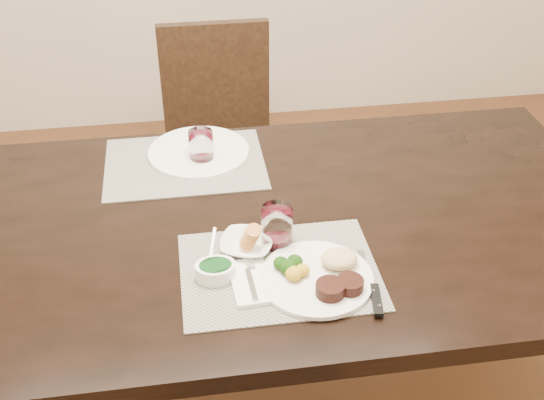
{
  "coord_description": "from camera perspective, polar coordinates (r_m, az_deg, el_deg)",
  "views": [
    {
      "loc": [
        -0.14,
        -1.4,
        1.8
      ],
      "look_at": [
        0.07,
        -0.01,
        0.82
      ],
      "focal_mm": 45.0,
      "sensor_mm": 36.0,
      "label": 1
    }
  ],
  "objects": [
    {
      "name": "sauce_ramekin",
      "position": [
        1.58,
        -4.74,
        -5.86
      ],
      "size": [
        0.09,
        0.14,
        0.07
      ],
      "rotation": [
        0.0,
        0.0,
        -0.28
      ],
      "color": "white",
      "rests_on": "placemat_near"
    },
    {
      "name": "steak_knife",
      "position": [
        1.56,
        8.46,
        -7.64
      ],
      "size": [
        0.04,
        0.23,
        0.01
      ],
      "rotation": [
        0.0,
        0.0,
        -0.16
      ],
      "color": "white",
      "rests_on": "placemat_near"
    },
    {
      "name": "napkin_fork",
      "position": [
        1.56,
        -1.8,
        -6.86
      ],
      "size": [
        0.09,
        0.16,
        0.02
      ],
      "rotation": [
        0.0,
        0.0,
        0.05
      ],
      "color": "white",
      "rests_on": "placemat_near"
    },
    {
      "name": "placemat_near",
      "position": [
        1.6,
        0.62,
        -5.97
      ],
      "size": [
        0.46,
        0.34,
        0.0
      ],
      "primitive_type": "cube",
      "color": "gray",
      "rests_on": "dining_table"
    },
    {
      "name": "wine_glass_far",
      "position": [
        1.99,
        -5.93,
        4.34
      ],
      "size": [
        0.07,
        0.07,
        0.1
      ],
      "rotation": [
        0.0,
        0.0,
        0.38
      ],
      "color": "silver",
      "rests_on": "placemat_far"
    },
    {
      "name": "chair_far",
      "position": [
        2.68,
        -4.42,
        5.81
      ],
      "size": [
        0.42,
        0.42,
        0.9
      ],
      "color": "black",
      "rests_on": "ground"
    },
    {
      "name": "placemat_far",
      "position": [
        2.0,
        -7.29,
        3.03
      ],
      "size": [
        0.46,
        0.34,
        0.0
      ],
      "primitive_type": "cube",
      "color": "gray",
      "rests_on": "dining_table"
    },
    {
      "name": "wine_glass_near",
      "position": [
        1.65,
        0.41,
        -2.36
      ],
      "size": [
        0.08,
        0.08,
        0.1
      ],
      "rotation": [
        0.0,
        0.0,
        -0.43
      ],
      "color": "silver",
      "rests_on": "placemat_near"
    },
    {
      "name": "cracker_bowl",
      "position": [
        1.65,
        -2.11,
        -3.71
      ],
      "size": [
        0.16,
        0.16,
        0.06
      ],
      "rotation": [
        0.0,
        0.0,
        -0.31
      ],
      "color": "white",
      "rests_on": "placemat_near"
    },
    {
      "name": "far_plate",
      "position": [
        2.04,
        -6.15,
        4.01
      ],
      "size": [
        0.3,
        0.3,
        0.01
      ],
      "primitive_type": "cylinder",
      "color": "white",
      "rests_on": "placemat_far"
    },
    {
      "name": "dining_table",
      "position": [
        1.81,
        -2.1,
        -3.9
      ],
      "size": [
        2.0,
        1.0,
        0.75
      ],
      "color": "black",
      "rests_on": "ground"
    },
    {
      "name": "dinner_plate",
      "position": [
        1.57,
        4.18,
        -6.33
      ],
      "size": [
        0.26,
        0.26,
        0.05
      ],
      "rotation": [
        0.0,
        0.0,
        0.03
      ],
      "color": "white",
      "rests_on": "placemat_near"
    }
  ]
}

